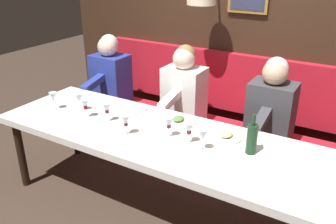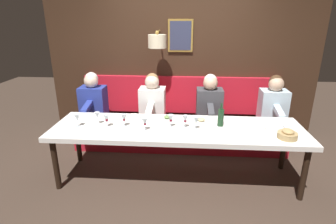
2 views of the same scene
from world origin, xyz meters
name	(u,v)px [view 1 (image 1 of 2)]	position (x,y,z in m)	size (l,w,h in m)	color
ground_plane	(177,216)	(0.00, 0.00, 0.00)	(12.00, 12.00, 0.00)	#423328
dining_table	(178,145)	(0.00, 0.00, 0.68)	(0.90, 3.17, 0.74)	white
banquette_bench	(220,148)	(0.89, 0.00, 0.23)	(0.52, 3.37, 0.45)	red
back_wall_panel	(249,27)	(1.46, 0.00, 1.36)	(0.59, 4.57, 2.90)	#382316
diner_near	(272,104)	(0.88, -0.46, 0.82)	(0.60, 0.40, 0.79)	#3D3D42
diner_middle	(184,87)	(0.88, 0.43, 0.82)	(0.60, 0.40, 0.79)	white
diner_far	(110,72)	(0.88, 1.39, 0.82)	(0.60, 0.40, 0.79)	#283893
place_setting_1	(226,136)	(0.20, -0.31, 0.75)	(0.24, 0.32, 0.05)	silver
place_setting_2	(135,108)	(0.31, 0.63, 0.75)	(0.24, 0.32, 0.01)	silver
place_setting_3	(178,121)	(0.26, 0.15, 0.75)	(0.24, 0.32, 0.05)	silver
wine_glass_0	(203,136)	(-0.06, -0.23, 0.86)	(0.07, 0.07, 0.16)	silver
wine_glass_1	(53,97)	(-0.08, 1.26, 0.86)	(0.07, 0.07, 0.16)	silver
wine_glass_2	(79,99)	(0.02, 1.03, 0.86)	(0.07, 0.07, 0.16)	silver
wine_glass_3	(169,123)	(-0.01, 0.08, 0.86)	(0.07, 0.07, 0.16)	silver
wine_glass_4	(85,105)	(-0.06, 0.89, 0.86)	(0.07, 0.07, 0.16)	silver
wine_glass_5	(126,121)	(-0.14, 0.39, 0.86)	(0.07, 0.07, 0.16)	silver
wine_glass_6	(189,129)	(-0.02, -0.10, 0.86)	(0.07, 0.07, 0.16)	silver
wine_glass_7	(107,109)	(-0.03, 0.67, 0.86)	(0.07, 0.07, 0.16)	silver
wine_bottle	(252,138)	(0.08, -0.54, 0.86)	(0.08, 0.08, 0.30)	#19381E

